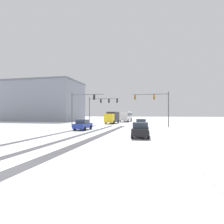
{
  "coord_description": "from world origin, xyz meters",
  "views": [
    {
      "loc": [
        6.21,
        -7.25,
        2.56
      ],
      "look_at": [
        0.0,
        21.03,
        2.8
      ],
      "focal_mm": 30.33,
      "sensor_mm": 36.0,
      "label": 1
    }
  ],
  "objects_px": {
    "traffic_signal_far_left": "(101,104)",
    "box_truck_delivery": "(112,117)",
    "car_black_third": "(141,130)",
    "traffic_signal_near_right": "(156,102)",
    "car_blue_second": "(83,125)",
    "office_building_far_left_block": "(43,101)",
    "car_white_lead": "(141,124)",
    "bus_oncoming": "(126,115)",
    "traffic_signal_near_left": "(81,103)"
  },
  "relations": [
    {
      "from": "car_blue_second",
      "to": "office_building_far_left_block",
      "type": "height_order",
      "value": "office_building_far_left_block"
    },
    {
      "from": "bus_oncoming",
      "to": "box_truck_delivery",
      "type": "xyz_separation_m",
      "value": [
        -1.8,
        -12.73,
        -0.36
      ]
    },
    {
      "from": "box_truck_delivery",
      "to": "traffic_signal_far_left",
      "type": "bearing_deg",
      "value": -112.06
    },
    {
      "from": "traffic_signal_near_left",
      "to": "traffic_signal_near_right",
      "type": "height_order",
      "value": "same"
    },
    {
      "from": "car_white_lead",
      "to": "car_black_third",
      "type": "distance_m",
      "value": 12.4
    },
    {
      "from": "car_blue_second",
      "to": "box_truck_delivery",
      "type": "bearing_deg",
      "value": 89.02
    },
    {
      "from": "traffic_signal_near_left",
      "to": "car_blue_second",
      "type": "distance_m",
      "value": 7.06
    },
    {
      "from": "traffic_signal_near_right",
      "to": "car_black_third",
      "type": "xyz_separation_m",
      "value": [
        -1.78,
        -14.85,
        -3.84
      ]
    },
    {
      "from": "car_black_third",
      "to": "bus_oncoming",
      "type": "xyz_separation_m",
      "value": [
        -7.27,
        39.95,
        1.18
      ]
    },
    {
      "from": "box_truck_delivery",
      "to": "traffic_signal_near_left",
      "type": "bearing_deg",
      "value": -101.36
    },
    {
      "from": "car_blue_second",
      "to": "office_building_far_left_block",
      "type": "relative_size",
      "value": 0.16
    },
    {
      "from": "car_white_lead",
      "to": "car_blue_second",
      "type": "relative_size",
      "value": 1.0
    },
    {
      "from": "traffic_signal_near_left",
      "to": "office_building_far_left_block",
      "type": "relative_size",
      "value": 0.25
    },
    {
      "from": "traffic_signal_near_left",
      "to": "car_blue_second",
      "type": "bearing_deg",
      "value": -65.03
    },
    {
      "from": "car_black_third",
      "to": "office_building_far_left_block",
      "type": "bearing_deg",
      "value": 133.12
    },
    {
      "from": "traffic_signal_near_right",
      "to": "car_white_lead",
      "type": "bearing_deg",
      "value": -135.3
    },
    {
      "from": "car_blue_second",
      "to": "bus_oncoming",
      "type": "relative_size",
      "value": 0.38
    },
    {
      "from": "traffic_signal_near_right",
      "to": "car_white_lead",
      "type": "xyz_separation_m",
      "value": [
        -2.49,
        -2.46,
        -3.84
      ]
    },
    {
      "from": "traffic_signal_far_left",
      "to": "traffic_signal_near_right",
      "type": "distance_m",
      "value": 14.94
    },
    {
      "from": "bus_oncoming",
      "to": "office_building_far_left_block",
      "type": "height_order",
      "value": "office_building_far_left_block"
    },
    {
      "from": "office_building_far_left_block",
      "to": "traffic_signal_far_left",
      "type": "bearing_deg",
      "value": -32.27
    },
    {
      "from": "car_black_third",
      "to": "bus_oncoming",
      "type": "relative_size",
      "value": 0.38
    },
    {
      "from": "office_building_far_left_block",
      "to": "traffic_signal_near_right",
      "type": "bearing_deg",
      "value": -32.32
    },
    {
      "from": "traffic_signal_far_left",
      "to": "office_building_far_left_block",
      "type": "xyz_separation_m",
      "value": [
        -25.87,
        16.34,
        2.01
      ]
    },
    {
      "from": "traffic_signal_near_right",
      "to": "car_blue_second",
      "type": "xyz_separation_m",
      "value": [
        -11.18,
        -7.51,
        -3.84
      ]
    },
    {
      "from": "car_blue_second",
      "to": "car_black_third",
      "type": "xyz_separation_m",
      "value": [
        9.41,
        -7.34,
        0.0
      ]
    },
    {
      "from": "car_white_lead",
      "to": "box_truck_delivery",
      "type": "height_order",
      "value": "box_truck_delivery"
    },
    {
      "from": "traffic_signal_far_left",
      "to": "car_blue_second",
      "type": "distance_m",
      "value": 16.09
    },
    {
      "from": "car_white_lead",
      "to": "office_building_far_left_block",
      "type": "xyz_separation_m",
      "value": [
        -35.99,
        26.81,
        6.02
      ]
    },
    {
      "from": "traffic_signal_far_left",
      "to": "bus_oncoming",
      "type": "bearing_deg",
      "value": 78.21
    },
    {
      "from": "traffic_signal_near_right",
      "to": "car_blue_second",
      "type": "distance_m",
      "value": 14.01
    },
    {
      "from": "traffic_signal_far_left",
      "to": "box_truck_delivery",
      "type": "height_order",
      "value": "traffic_signal_far_left"
    },
    {
      "from": "traffic_signal_far_left",
      "to": "box_truck_delivery",
      "type": "xyz_separation_m",
      "value": [
        1.77,
        4.37,
        -3.19
      ]
    },
    {
      "from": "car_white_lead",
      "to": "car_blue_second",
      "type": "xyz_separation_m",
      "value": [
        -8.69,
        -5.04,
        0.0
      ]
    },
    {
      "from": "traffic_signal_near_left",
      "to": "car_black_third",
      "type": "bearing_deg",
      "value": -47.0
    },
    {
      "from": "traffic_signal_far_left",
      "to": "bus_oncoming",
      "type": "distance_m",
      "value": 17.69
    },
    {
      "from": "car_black_third",
      "to": "traffic_signal_near_right",
      "type": "bearing_deg",
      "value": 83.18
    },
    {
      "from": "car_white_lead",
      "to": "box_truck_delivery",
      "type": "bearing_deg",
      "value": 119.38
    },
    {
      "from": "bus_oncoming",
      "to": "car_blue_second",
      "type": "bearing_deg",
      "value": -93.75
    },
    {
      "from": "car_blue_second",
      "to": "car_black_third",
      "type": "relative_size",
      "value": 1.0
    },
    {
      "from": "traffic_signal_near_right",
      "to": "car_blue_second",
      "type": "bearing_deg",
      "value": -146.13
    },
    {
      "from": "car_white_lead",
      "to": "car_black_third",
      "type": "relative_size",
      "value": 1.0
    },
    {
      "from": "box_truck_delivery",
      "to": "car_blue_second",
      "type": "bearing_deg",
      "value": -90.98
    },
    {
      "from": "traffic_signal_near_right",
      "to": "office_building_far_left_block",
      "type": "bearing_deg",
      "value": 147.68
    },
    {
      "from": "traffic_signal_near_left",
      "to": "traffic_signal_far_left",
      "type": "relative_size",
      "value": 0.9
    },
    {
      "from": "traffic_signal_far_left",
      "to": "car_black_third",
      "type": "height_order",
      "value": "traffic_signal_far_left"
    },
    {
      "from": "car_white_lead",
      "to": "office_building_far_left_block",
      "type": "height_order",
      "value": "office_building_far_left_block"
    },
    {
      "from": "traffic_signal_near_right",
      "to": "office_building_far_left_block",
      "type": "relative_size",
      "value": 0.25
    },
    {
      "from": "traffic_signal_far_left",
      "to": "bus_oncoming",
      "type": "xyz_separation_m",
      "value": [
        3.57,
        17.09,
        -2.84
      ]
    },
    {
      "from": "traffic_signal_near_right",
      "to": "box_truck_delivery",
      "type": "xyz_separation_m",
      "value": [
        -10.84,
        12.38,
        -3.03
      ]
    }
  ]
}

